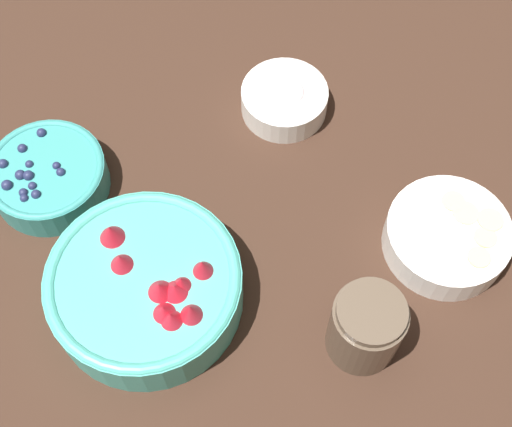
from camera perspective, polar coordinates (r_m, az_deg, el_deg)
ground_plane at (r=0.91m, az=-1.59°, el=-1.70°), size 4.00×4.00×0.00m
bowl_strawberries at (r=0.85m, az=-8.81°, el=-5.76°), size 0.23×0.23×0.09m
bowl_blueberries at (r=0.96m, az=-16.33°, el=2.95°), size 0.15×0.15×0.05m
bowl_bananas at (r=0.91m, az=15.09°, el=-1.69°), size 0.15×0.15×0.05m
bowl_cream at (r=1.00m, az=2.29°, el=9.23°), size 0.12×0.12×0.05m
jar_chocolate at (r=0.82m, az=8.75°, el=-9.05°), size 0.08×0.08×0.10m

